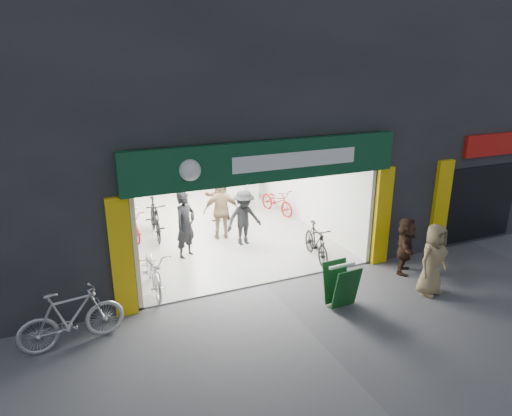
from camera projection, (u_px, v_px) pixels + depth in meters
ground at (266, 284)px, 10.96m from camera, size 60.00×60.00×0.00m
building at (228, 86)px, 14.27m from camera, size 17.00×10.27×8.00m
bike_left_front at (153, 269)px, 10.59m from camera, size 0.73×1.98×1.03m
bike_left_midfront at (155, 218)px, 13.67m from camera, size 0.67×1.98×1.17m
bike_left_midback at (131, 223)px, 13.61m from camera, size 0.85×1.83×0.92m
bike_left_back at (129, 219)px, 13.78m from camera, size 0.55×1.76×1.05m
bike_right_front at (316, 242)px, 12.10m from camera, size 0.77×1.75×1.02m
bike_right_mid at (277, 201)px, 15.75m from camera, size 0.93×1.78×0.89m
bike_right_back at (245, 192)px, 16.56m from camera, size 0.64×1.77×1.04m
parked_bike at (71, 317)px, 8.50m from camera, size 2.00×0.82×1.17m
customer_a at (185, 225)px, 12.14m from camera, size 0.81×0.75×1.85m
customer_b at (218, 195)px, 14.89m from camera, size 0.96×0.79×1.82m
customer_c at (244, 218)px, 12.96m from camera, size 1.14×0.74×1.65m
customer_d at (222, 211)px, 13.36m from camera, size 1.13×0.66×1.80m
pedestrian_near at (433, 260)px, 10.29m from camera, size 0.92×0.70×1.69m
pedestrian_far at (405, 246)px, 11.35m from camera, size 1.24×1.27×1.45m
sandwich_board at (341, 284)px, 9.87m from camera, size 0.65×0.66×0.95m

